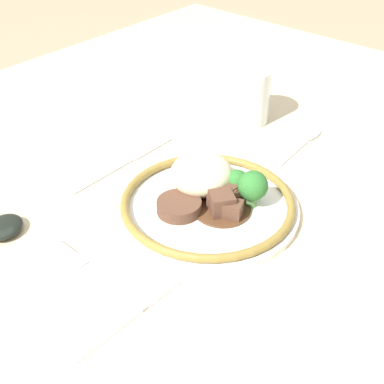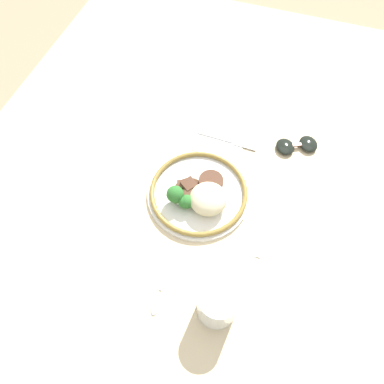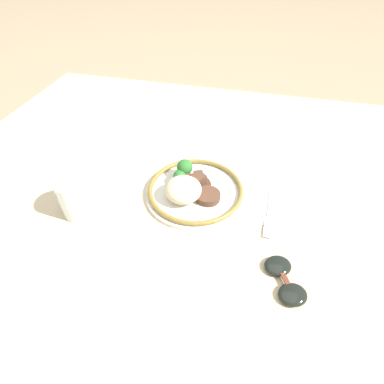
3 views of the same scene
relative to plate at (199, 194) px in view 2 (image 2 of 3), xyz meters
The scene contains 9 objects.
ground_plane 0.07m from the plate, 165.64° to the left, with size 8.00×8.00×0.00m, color #998466.
dining_table 0.06m from the plate, 165.64° to the left, with size 1.55×1.29×0.03m.
napkin 0.21m from the plate, behind, with size 0.16×0.13×0.00m.
plate is the anchor object (origin of this frame).
juice_glass 0.28m from the plate, 25.78° to the left, with size 0.08×0.08×0.10m.
fork 0.20m from the plate, behind, with size 0.02×0.17×0.00m.
knife 0.17m from the plate, 86.37° to the left, with size 0.21×0.01×0.00m.
spoon 0.26m from the plate, ahead, with size 0.15×0.02×0.01m.
sunglasses 0.31m from the plate, 139.42° to the left, with size 0.10×0.13×0.02m.
Camera 2 is at (0.49, 0.12, 0.84)m, focal length 35.00 mm.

